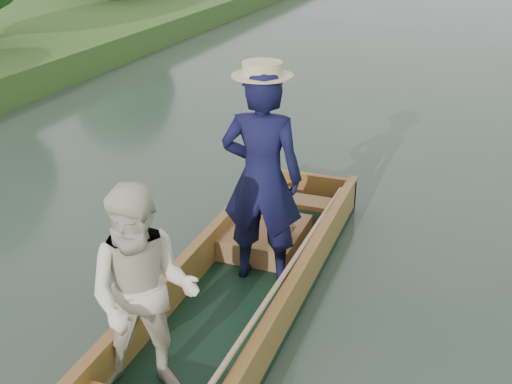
% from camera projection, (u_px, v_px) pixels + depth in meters
% --- Properties ---
extents(ground, '(120.00, 120.00, 0.00)m').
position_uv_depth(ground, '(232.00, 317.00, 5.63)').
color(ground, '#283D30').
rests_on(ground, ground).
extents(punt, '(1.20, 5.00, 2.11)m').
position_uv_depth(punt, '(222.00, 254.00, 5.30)').
color(punt, black).
rests_on(punt, ground).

